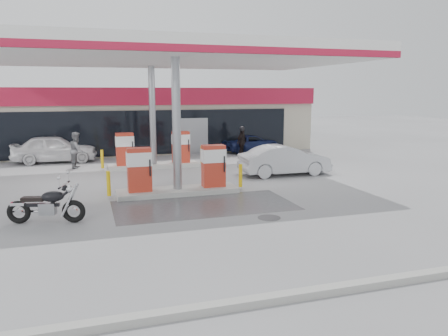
% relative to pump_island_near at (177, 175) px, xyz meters
% --- Properties ---
extents(ground, '(90.00, 90.00, 0.00)m').
position_rel_pump_island_near_xyz_m(ground, '(0.00, -2.00, -0.71)').
color(ground, gray).
rests_on(ground, ground).
extents(wet_patch, '(6.00, 3.00, 0.00)m').
position_rel_pump_island_near_xyz_m(wet_patch, '(0.50, -2.00, -0.71)').
color(wet_patch, '#4C4C4F').
rests_on(wet_patch, ground).
extents(drain_cover, '(0.70, 0.70, 0.01)m').
position_rel_pump_island_near_xyz_m(drain_cover, '(2.00, -4.00, -0.71)').
color(drain_cover, '#38383A').
rests_on(drain_cover, ground).
extents(kerb, '(28.00, 0.25, 0.15)m').
position_rel_pump_island_near_xyz_m(kerb, '(0.00, -9.00, -0.64)').
color(kerb, gray).
rests_on(kerb, ground).
extents(store_building, '(22.00, 8.22, 4.00)m').
position_rel_pump_island_near_xyz_m(store_building, '(0.01, 13.94, 1.30)').
color(store_building, '#B4AB97').
rests_on(store_building, ground).
extents(canopy, '(16.00, 10.02, 5.51)m').
position_rel_pump_island_near_xyz_m(canopy, '(0.00, 3.00, 4.56)').
color(canopy, silver).
rests_on(canopy, ground).
extents(pump_island_near, '(5.14, 1.30, 1.78)m').
position_rel_pump_island_near_xyz_m(pump_island_near, '(0.00, 0.00, 0.00)').
color(pump_island_near, '#9E9E99').
rests_on(pump_island_near, ground).
extents(pump_island_far, '(5.14, 1.30, 1.78)m').
position_rel_pump_island_near_xyz_m(pump_island_far, '(0.00, 6.00, 0.00)').
color(pump_island_far, '#9E9E99').
rests_on(pump_island_far, ground).
extents(parked_motorcycle, '(2.21, 1.00, 1.15)m').
position_rel_pump_island_near_xyz_m(parked_motorcycle, '(-4.35, -2.55, -0.20)').
color(parked_motorcycle, black).
rests_on(parked_motorcycle, ground).
extents(sedan_white, '(4.39, 1.83, 1.49)m').
position_rel_pump_island_near_xyz_m(sedan_white, '(-4.85, 9.20, 0.03)').
color(sedan_white, white).
rests_on(sedan_white, ground).
extents(attendant, '(0.84, 0.99, 1.81)m').
position_rel_pump_island_near_xyz_m(attendant, '(-3.66, 7.00, 0.19)').
color(attendant, slate).
rests_on(attendant, ground).
extents(hatchback_silver, '(4.16, 1.50, 1.37)m').
position_rel_pump_island_near_xyz_m(hatchback_silver, '(5.44, 2.20, -0.03)').
color(hatchback_silver, '#ADAFB5').
rests_on(hatchback_silver, ground).
extents(parked_car_right, '(4.22, 2.76, 1.08)m').
position_rel_pump_island_near_xyz_m(parked_car_right, '(6.75, 10.00, -0.17)').
color(parked_car_right, '#161F49').
rests_on(parked_car_right, ground).
extents(biker_walking, '(1.01, 0.95, 1.68)m').
position_rel_pump_island_near_xyz_m(biker_walking, '(5.51, 8.20, 0.13)').
color(biker_walking, black).
rests_on(biker_walking, ground).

